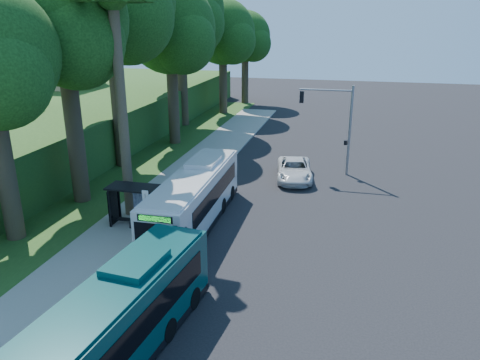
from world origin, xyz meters
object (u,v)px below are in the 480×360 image
(white_bus, at_px, (195,197))
(teal_bus, at_px, (111,328))
(bus_shelter, at_px, (133,197))
(pickup, at_px, (294,170))

(white_bus, relative_size, teal_bus, 1.01)
(bus_shelter, height_order, teal_bus, teal_bus)
(white_bus, height_order, pickup, white_bus)
(bus_shelter, distance_m, pickup, 13.53)
(white_bus, height_order, teal_bus, white_bus)
(teal_bus, bearing_deg, pickup, 86.67)
(bus_shelter, xyz_separation_m, pickup, (8.15, 10.75, -1.04))
(pickup, bearing_deg, bus_shelter, -136.23)
(teal_bus, relative_size, pickup, 2.09)
(teal_bus, bearing_deg, bus_shelter, 118.25)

